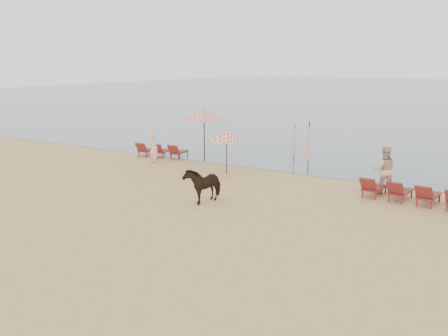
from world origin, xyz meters
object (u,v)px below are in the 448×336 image
(umbrella_closed_right, at_px, (309,141))
(beachgoer_right_a, at_px, (384,170))
(umbrella_open_left_a, at_px, (204,115))
(cow, at_px, (203,184))
(beachgoer_left, at_px, (154,150))
(lounger_cluster_left, at_px, (161,150))
(umbrella_open_left_b, at_px, (227,135))
(lounger_cluster_right, at_px, (413,193))
(umbrella_closed_left, at_px, (294,139))

(umbrella_closed_right, height_order, beachgoer_right_a, umbrella_closed_right)
(umbrella_open_left_a, xyz_separation_m, cow, (4.12, -6.12, -1.78))
(umbrella_open_left_a, height_order, beachgoer_left, umbrella_open_left_a)
(lounger_cluster_left, relative_size, umbrella_open_left_b, 1.30)
(lounger_cluster_left, height_order, umbrella_open_left_a, umbrella_open_left_a)
(lounger_cluster_right, distance_m, beachgoer_left, 12.08)
(beachgoer_left, distance_m, beachgoer_right_a, 10.82)
(umbrella_open_left_a, distance_m, umbrella_closed_left, 4.70)
(lounger_cluster_right, xyz_separation_m, umbrella_open_left_a, (-10.72, 2.32, 2.04))
(lounger_cluster_right, distance_m, umbrella_closed_right, 6.23)
(umbrella_open_left_b, xyz_separation_m, umbrella_closed_left, (1.63, 3.80, -0.56))
(beachgoer_right_a, bearing_deg, umbrella_closed_left, -53.90)
(lounger_cluster_right, height_order, umbrella_closed_left, umbrella_closed_left)
(lounger_cluster_right, distance_m, umbrella_open_left_a, 11.15)
(umbrella_closed_left, xyz_separation_m, beachgoer_left, (-5.44, -4.38, -0.37))
(lounger_cluster_right, distance_m, umbrella_open_left_b, 8.40)
(lounger_cluster_left, relative_size, cow, 1.75)
(cow, relative_size, beachgoer_left, 0.88)
(umbrella_closed_left, xyz_separation_m, beachgoer_right_a, (5.34, -3.44, -0.31))
(umbrella_open_left_a, xyz_separation_m, umbrella_closed_left, (4.09, 1.99, -1.19))
(umbrella_open_left_a, height_order, umbrella_closed_right, umbrella_open_left_a)
(cow, bearing_deg, lounger_cluster_right, 36.88)
(beachgoer_left, bearing_deg, lounger_cluster_right, -156.75)
(umbrella_open_left_b, distance_m, umbrella_closed_left, 4.17)
(cow, bearing_deg, umbrella_closed_right, 86.49)
(umbrella_closed_left, distance_m, umbrella_closed_right, 1.82)
(lounger_cluster_right, bearing_deg, cow, -145.20)
(lounger_cluster_right, relative_size, beachgoer_right_a, 1.98)
(lounger_cluster_right, bearing_deg, umbrella_closed_right, 155.14)
(lounger_cluster_left, relative_size, beachgoer_left, 1.55)
(umbrella_open_left_b, height_order, cow, umbrella_open_left_b)
(beachgoer_left, relative_size, beachgoer_right_a, 0.94)
(cow, bearing_deg, umbrella_closed_left, 97.14)
(beachgoer_left, bearing_deg, beachgoer_right_a, -152.07)
(umbrella_closed_left, height_order, cow, umbrella_closed_left)
(umbrella_open_left_b, relative_size, beachgoer_left, 1.19)
(umbrella_open_left_a, bearing_deg, beachgoer_left, -143.61)
(umbrella_open_left_a, distance_m, beachgoer_left, 3.15)
(lounger_cluster_right, xyz_separation_m, umbrella_closed_left, (-6.63, 4.32, 0.85))
(umbrella_open_left_a, distance_m, umbrella_open_left_b, 3.11)
(umbrella_open_left_a, height_order, beachgoer_right_a, umbrella_open_left_a)
(umbrella_open_left_a, bearing_deg, umbrella_closed_right, -16.37)
(lounger_cluster_left, xyz_separation_m, cow, (6.81, -5.96, 0.28))
(umbrella_open_left_b, relative_size, cow, 1.35)
(lounger_cluster_left, bearing_deg, beachgoer_right_a, -17.20)
(lounger_cluster_right, bearing_deg, lounger_cluster_left, 175.73)
(umbrella_open_left_b, relative_size, beachgoer_right_a, 1.12)
(umbrella_open_left_b, relative_size, umbrella_closed_right, 0.89)
(beachgoer_left, bearing_deg, umbrella_open_left_b, -148.40)
(lounger_cluster_left, height_order, umbrella_open_left_b, umbrella_open_left_b)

